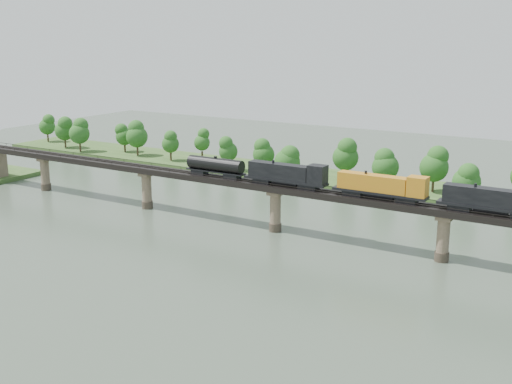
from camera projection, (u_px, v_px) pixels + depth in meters
The scene contains 6 objects.
ground at pixel (202, 269), 129.28m from camera, with size 400.00×400.00×0.00m, color #364436.
far_bank at pixel (363, 183), 199.54m from camera, with size 300.00×24.00×1.60m, color #2F4E1F.
bridge at pixel (275, 209), 152.83m from camera, with size 236.00×30.00×11.50m.
bridge_superstructure at pixel (276, 183), 151.31m from camera, with size 220.00×4.90×0.75m.
far_treeline at pixel (333, 158), 198.04m from camera, with size 289.06×17.54×13.60m.
freight_train at pixel (347, 182), 141.49m from camera, with size 84.84×3.31×5.84m.
Camera 1 is at (72.70, -98.24, 46.27)m, focal length 45.00 mm.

